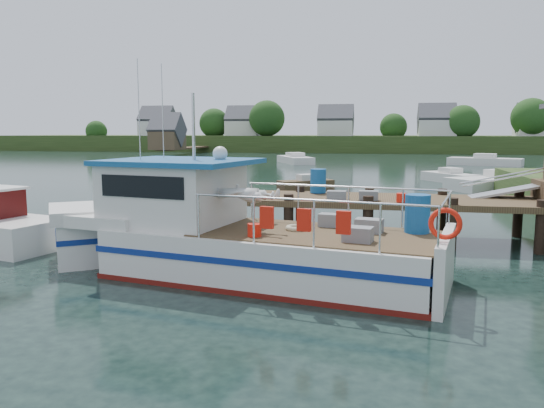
% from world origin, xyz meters
% --- Properties ---
extents(ground_plane, '(160.00, 160.00, 0.00)m').
position_xyz_m(ground_plane, '(0.00, 0.00, 0.00)').
color(ground_plane, black).
extents(far_shore, '(140.00, 42.55, 9.22)m').
position_xyz_m(far_shore, '(0.01, 82.37, 2.10)').
color(far_shore, '#33471D').
rests_on(far_shore, ground).
extents(dock, '(16.60, 3.00, 4.78)m').
position_xyz_m(dock, '(6.51, 0.01, 2.24)').
color(dock, '#4C3A24').
rests_on(dock, ground).
extents(lobster_boat, '(11.18, 5.00, 5.38)m').
position_xyz_m(lobster_boat, '(-1.56, -5.20, 0.98)').
color(lobster_boat, silver).
rests_on(lobster_boat, ground).
extents(moored_rowboat, '(3.47, 2.94, 1.00)m').
position_xyz_m(moored_rowboat, '(-2.01, 14.37, 0.37)').
color(moored_rowboat, '#4C3A24').
rests_on(moored_rowboat, ground).
extents(moored_far, '(7.87, 5.04, 1.27)m').
position_xyz_m(moored_far, '(13.67, 42.61, 0.47)').
color(moored_far, silver).
rests_on(moored_far, ground).
extents(moored_a, '(6.87, 5.19, 1.22)m').
position_xyz_m(moored_a, '(-11.76, 18.91, 0.45)').
color(moored_a, silver).
rests_on(moored_a, ground).
extents(moored_b, '(3.84, 4.86, 1.04)m').
position_xyz_m(moored_b, '(7.42, 21.66, 0.39)').
color(moored_b, silver).
rests_on(moored_b, ground).
extents(moored_c, '(8.01, 6.39, 1.23)m').
position_xyz_m(moored_c, '(10.28, 17.38, 0.46)').
color(moored_c, silver).
rests_on(moored_c, ground).
extents(moored_d, '(5.32, 7.68, 1.24)m').
position_xyz_m(moored_d, '(-6.97, 42.49, 0.46)').
color(moored_d, silver).
rests_on(moored_d, ground).
extents(moored_e, '(2.85, 4.29, 1.13)m').
position_xyz_m(moored_e, '(-20.66, 30.24, 0.42)').
color(moored_e, black).
rests_on(moored_e, ground).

